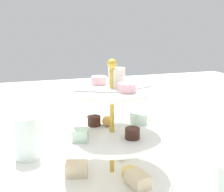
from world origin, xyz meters
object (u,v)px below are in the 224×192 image
(teacup_with_saucer, at_px, (141,125))
(butter_knife_right, at_px, (215,150))
(water_glass_short_left, at_px, (96,123))
(water_glass_mid_back, at_px, (26,138))
(tiered_serving_stand, at_px, (112,142))

(teacup_with_saucer, xyz_separation_m, butter_knife_right, (0.14, -0.18, -0.02))
(water_glass_short_left, distance_m, butter_knife_right, 0.35)
(teacup_with_saucer, bearing_deg, water_glass_short_left, 163.46)
(water_glass_mid_back, bearing_deg, butter_knife_right, -12.43)
(butter_knife_right, height_order, water_glass_mid_back, water_glass_mid_back)
(tiered_serving_stand, height_order, water_glass_short_left, tiered_serving_stand)
(teacup_with_saucer, xyz_separation_m, water_glass_mid_back, (-0.34, -0.07, 0.03))
(water_glass_short_left, bearing_deg, water_glass_mid_back, -151.89)
(butter_knife_right, xyz_separation_m, water_glass_mid_back, (-0.49, 0.11, 0.05))
(water_glass_short_left, bearing_deg, teacup_with_saucer, -16.54)
(tiered_serving_stand, xyz_separation_m, teacup_with_saucer, (0.16, 0.22, -0.06))
(teacup_with_saucer, bearing_deg, tiered_serving_stand, -126.99)
(water_glass_short_left, relative_size, water_glass_mid_back, 0.63)
(tiered_serving_stand, xyz_separation_m, water_glass_mid_back, (-0.18, 0.14, -0.03))
(tiered_serving_stand, height_order, water_glass_mid_back, tiered_serving_stand)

